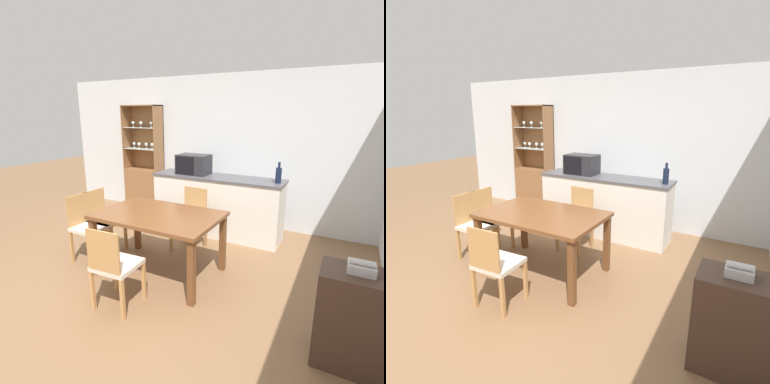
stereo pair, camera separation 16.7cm
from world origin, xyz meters
The scene contains 13 objects.
ground_plane centered at (0.00, 0.00, 0.00)m, with size 18.00×18.00×0.00m, color brown.
wall_back centered at (0.00, 2.63, 1.27)m, with size 6.80×0.06×2.55m.
kitchen_counter centered at (0.23, 1.94, 0.48)m, with size 2.08×0.55×0.95m.
display_cabinet centered at (-1.57, 2.45, 0.60)m, with size 0.76×0.33×2.05m.
dining_table centered at (0.11, 0.48, 0.66)m, with size 1.44×0.94×0.76m.
dining_chair_side_left_far centered at (-0.92, 0.62, 0.45)m, with size 0.40×0.40×0.87m.
dining_chair_side_left_near centered at (-0.92, 0.34, 0.45)m, with size 0.41×0.41×0.87m.
dining_chair_head_near centered at (0.11, -0.30, 0.45)m, with size 0.43×0.43×0.87m.
dining_chair_head_far centered at (0.11, 1.26, 0.45)m, with size 0.42×0.42×0.87m.
microwave centered at (-0.19, 1.94, 1.11)m, with size 0.51×0.35×0.31m.
wine_bottle centered at (1.17, 1.91, 1.07)m, with size 0.08×0.08×0.30m.
side_cabinet centered at (2.24, 0.00, 0.39)m, with size 0.62×0.36×0.78m.
telephone centered at (2.20, 0.02, 0.82)m, with size 0.19×0.16×0.10m.
Camera 2 is at (2.18, -2.21, 1.90)m, focal length 28.00 mm.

